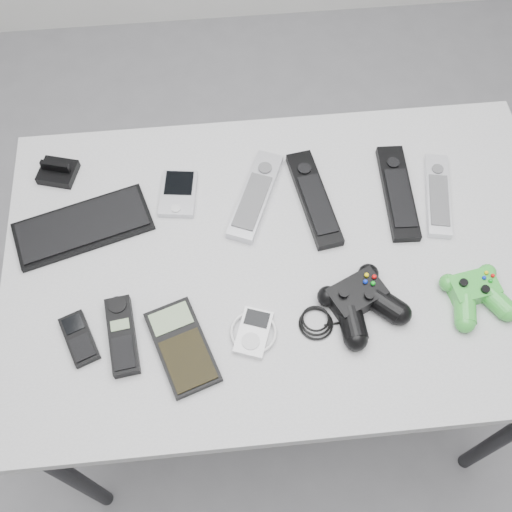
{
  "coord_description": "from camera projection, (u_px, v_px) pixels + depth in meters",
  "views": [
    {
      "loc": [
        -0.07,
        -0.5,
        1.82
      ],
      "look_at": [
        -0.02,
        0.08,
        0.78
      ],
      "focal_mm": 42.0,
      "sensor_mm": 36.0,
      "label": 1
    }
  ],
  "objects": [
    {
      "name": "remote_silver_a",
      "position": [
        256.0,
        195.0,
        1.27
      ],
      "size": [
        0.14,
        0.23,
        0.02
      ],
      "primitive_type": "cube",
      "rotation": [
        0.0,
        0.0,
        -0.41
      ],
      "color": "#B9B9C1",
      "rests_on": "desk"
    },
    {
      "name": "controller_black",
      "position": [
        361.0,
        301.0,
        1.14
      ],
      "size": [
        0.29,
        0.25,
        0.05
      ],
      "primitive_type": null,
      "rotation": [
        0.0,
        0.0,
        0.43
      ],
      "color": "black",
      "rests_on": "desk"
    },
    {
      "name": "remote_black_b",
      "position": [
        398.0,
        192.0,
        1.28
      ],
      "size": [
        0.07,
        0.24,
        0.02
      ],
      "primitive_type": "cube",
      "rotation": [
        0.0,
        0.0,
        -0.05
      ],
      "color": "black",
      "rests_on": "desk"
    },
    {
      "name": "pda",
      "position": [
        178.0,
        193.0,
        1.28
      ],
      "size": [
        0.09,
        0.12,
        0.02
      ],
      "primitive_type": "cube",
      "rotation": [
        0.0,
        0.0,
        -0.13
      ],
      "color": "#B9B9C1",
      "rests_on": "desk"
    },
    {
      "name": "dock_bracket",
      "position": [
        57.0,
        169.0,
        1.29
      ],
      "size": [
        0.09,
        0.09,
        0.04
      ],
      "primitive_type": "cube",
      "rotation": [
        0.0,
        0.0,
        -0.28
      ],
      "color": "black",
      "rests_on": "desk"
    },
    {
      "name": "floor",
      "position": [
        263.0,
        401.0,
        1.84
      ],
      "size": [
        3.5,
        3.5,
        0.0
      ],
      "primitive_type": "plane",
      "color": "gray",
      "rests_on": "ground"
    },
    {
      "name": "remote_silver_b",
      "position": [
        438.0,
        195.0,
        1.27
      ],
      "size": [
        0.09,
        0.21,
        0.02
      ],
      "primitive_type": "cube",
      "rotation": [
        0.0,
        0.0,
        -0.2
      ],
      "color": "silver",
      "rests_on": "desk"
    },
    {
      "name": "pda_keyboard",
      "position": [
        83.0,
        226.0,
        1.24
      ],
      "size": [
        0.3,
        0.19,
        0.02
      ],
      "primitive_type": "cube",
      "rotation": [
        0.0,
        0.0,
        0.29
      ],
      "color": "black",
      "rests_on": "desk"
    },
    {
      "name": "mp3_player",
      "position": [
        253.0,
        332.0,
        1.12
      ],
      "size": [
        0.12,
        0.12,
        0.02
      ],
      "primitive_type": "cube",
      "rotation": [
        0.0,
        0.0,
        -0.35
      ],
      "color": "white",
      "rests_on": "desk"
    },
    {
      "name": "remote_black_a",
      "position": [
        314.0,
        198.0,
        1.27
      ],
      "size": [
        0.09,
        0.25,
        0.02
      ],
      "primitive_type": "cube",
      "rotation": [
        0.0,
        0.0,
        0.15
      ],
      "color": "black",
      "rests_on": "desk"
    },
    {
      "name": "mobile_phone",
      "position": [
        79.0,
        338.0,
        1.12
      ],
      "size": [
        0.08,
        0.11,
        0.02
      ],
      "primitive_type": "cube",
      "rotation": [
        0.0,
        0.0,
        0.37
      ],
      "color": "black",
      "rests_on": "desk"
    },
    {
      "name": "controller_green",
      "position": [
        476.0,
        293.0,
        1.15
      ],
      "size": [
        0.15,
        0.15,
        0.04
      ],
      "primitive_type": null,
      "rotation": [
        0.0,
        0.0,
        0.16
      ],
      "color": "#2A8F27",
      "rests_on": "desk"
    },
    {
      "name": "desk",
      "position": [
        285.0,
        271.0,
        1.27
      ],
      "size": [
        1.14,
        0.73,
        0.76
      ],
      "color": "#9C9B9E",
      "rests_on": "floor"
    },
    {
      "name": "cordless_handset",
      "position": [
        122.0,
        335.0,
        1.12
      ],
      "size": [
        0.07,
        0.16,
        0.02
      ],
      "primitive_type": "cube",
      "rotation": [
        0.0,
        0.0,
        0.13
      ],
      "color": "black",
      "rests_on": "desk"
    },
    {
      "name": "calculator",
      "position": [
        182.0,
        347.0,
        1.11
      ],
      "size": [
        0.14,
        0.2,
        0.02
      ],
      "primitive_type": "cube",
      "rotation": [
        0.0,
        0.0,
        0.32
      ],
      "color": "black",
      "rests_on": "desk"
    }
  ]
}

